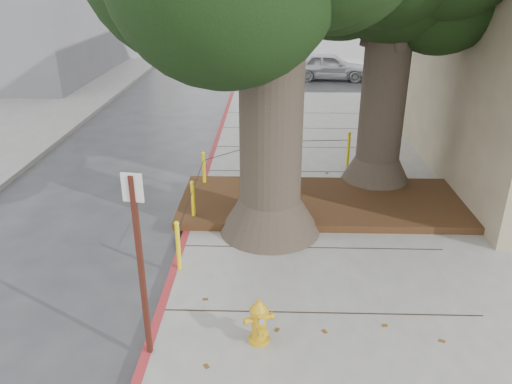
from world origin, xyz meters
TOP-DOWN VIEW (x-y plane):
  - ground at (0.00, 0.00)m, footprint 140.00×140.00m
  - sidewalk_far at (6.00, 30.00)m, footprint 16.00×20.00m
  - curb_red at (-2.00, 2.50)m, footprint 0.14×26.00m
  - planter_bed at (0.90, 3.90)m, footprint 6.40×2.60m
  - bollard_ring at (-0.87, 4.38)m, footprint 3.79×5.39m
  - fire_hydrant at (-0.44, -0.67)m, footprint 0.39×0.39m
  - signpost at (-1.95, -0.94)m, footprint 0.27×0.07m
  - car_silver at (2.60, 19.18)m, footprint 4.03×1.89m
  - car_dark at (-11.92, 19.21)m, footprint 2.07×4.70m

SIDE VIEW (x-z plane):
  - ground at x=0.00m, z-range 0.00..0.00m
  - sidewalk_far at x=6.00m, z-range 0.00..0.15m
  - curb_red at x=-2.00m, z-range -0.01..0.15m
  - planter_bed at x=0.90m, z-range 0.15..0.31m
  - fire_hydrant at x=-0.44m, z-range 0.14..0.86m
  - bollard_ring at x=-0.87m, z-range 0.19..1.14m
  - car_silver at x=2.60m, z-range 0.00..1.33m
  - car_dark at x=-11.92m, z-range 0.00..1.34m
  - signpost at x=-1.95m, z-range 0.33..3.00m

